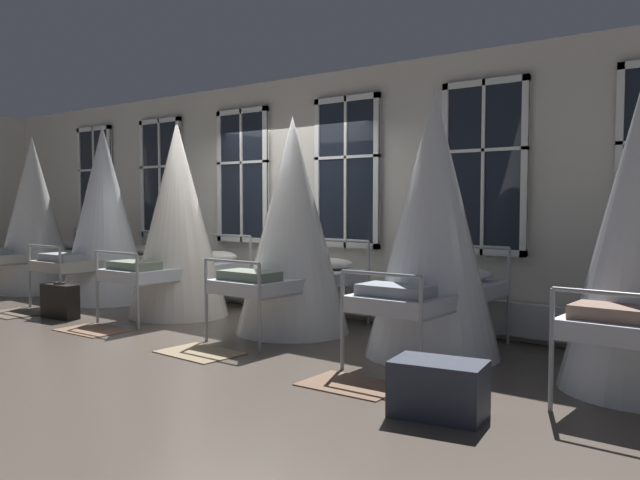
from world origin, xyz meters
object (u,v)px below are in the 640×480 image
cot_second (104,217)px  suitcase_dark (60,301)px  cot_third (178,222)px  cot_fourth (293,228)px  cot_fifth (433,227)px  travel_trunk (439,389)px  cot_first (34,217)px

cot_second → suitcase_dark: 1.78m
suitcase_dark → cot_third: bearing=42.6°
suitcase_dark → cot_fourth: bearing=17.3°
cot_third → cot_fifth: size_ratio=0.98×
cot_second → travel_trunk: (6.50, -1.65, -1.08)m
cot_first → cot_second: 1.89m
cot_fourth → suitcase_dark: 3.32m
cot_fifth → suitcase_dark: 5.02m
cot_third → cot_first: bearing=88.2°
cot_first → suitcase_dark: (2.68, -1.11, -1.02)m
cot_third → suitcase_dark: cot_third is taller
travel_trunk → cot_first: bearing=169.4°
travel_trunk → cot_fifth: bearing=120.2°
cot_first → cot_fifth: cot_fifth is taller
cot_second → cot_fifth: 5.56m
cot_first → cot_third: bearing=-89.7°
travel_trunk → cot_fourth: bearing=149.2°
cot_third → suitcase_dark: bearing=135.7°
cot_fourth → cot_fifth: 1.83m
cot_first → cot_fifth: 7.45m
cot_first → cot_second: size_ratio=0.98×
cot_third → suitcase_dark: size_ratio=4.45×
cot_second → cot_third: bearing=-94.1°
cot_second → travel_trunk: cot_second is taller
cot_fourth → suitcase_dark: (-2.94, -1.19, -0.97)m
travel_trunk → suitcase_dark: bearing=175.4°
cot_second → travel_trunk: size_ratio=4.11×
cot_fourth → cot_fifth: (1.83, -0.04, 0.06)m
cot_second → cot_fifth: bearing=-91.8°
cot_fifth → suitcase_dark: (-4.77, -1.15, -1.03)m
cot_first → cot_third: 3.70m
suitcase_dark → cot_first: bearing=152.8°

